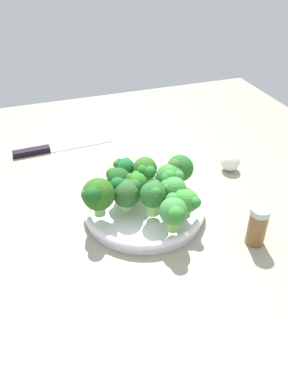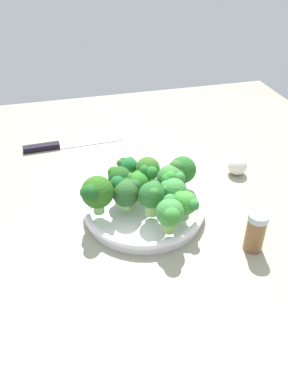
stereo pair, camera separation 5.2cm
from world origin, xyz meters
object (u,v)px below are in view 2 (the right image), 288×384
object	(u,v)px
broccoli_floret_10	(170,213)
pepper_shaker	(255,232)
broccoli_floret_9	(126,191)
broccoli_floret_3	(171,179)
broccoli_floret_7	(119,178)
broccoli_floret_1	(181,170)
broccoli_floret_2	(173,191)
bowl	(144,209)
broccoli_floret_11	(185,203)
broccoli_floret_5	(96,193)
broccoli_floret_4	(152,196)
broccoli_floret_6	(148,170)
broccoli_floret_8	(128,167)
knife	(59,145)
broccoli_floret_0	(137,184)
garlic_bulb	(237,166)

from	to	relation	value
broccoli_floret_10	pepper_shaker	size ratio (longest dim) A/B	0.87
broccoli_floret_9	broccoli_floret_3	bearing A→B (deg)	6.11
broccoli_floret_7	broccoli_floret_10	distance (cm)	15.44
broccoli_floret_1	broccoli_floret_2	xyz separation A→B (cm)	(-3.78, -5.76, -0.65)
bowl	broccoli_floret_11	distance (cm)	10.44
bowl	broccoli_floret_2	xyz separation A→B (cm)	(5.21, -2.45, 5.46)
broccoli_floret_3	broccoli_floret_5	xyz separation A→B (cm)	(-15.71, -1.75, 0.58)
broccoli_floret_1	broccoli_floret_11	world-z (taller)	broccoli_floret_1
bowl	broccoli_floret_4	world-z (taller)	broccoli_floret_4
broccoli_floret_2	broccoli_floret_3	world-z (taller)	broccoli_floret_3
broccoli_floret_4	broccoli_floret_6	size ratio (longest dim) A/B	1.08
broccoli_floret_6	broccoli_floret_7	world-z (taller)	broccoli_floret_7
broccoli_floret_8	knife	bearing A→B (deg)	119.98
bowl	pepper_shaker	world-z (taller)	pepper_shaker
broccoli_floret_4	knife	xyz separation A→B (cm)	(-15.61, 37.23, -6.56)
broccoli_floret_11	knife	size ratio (longest dim) A/B	0.23
broccoli_floret_1	broccoli_floret_8	xyz separation A→B (cm)	(-10.07, 6.67, -1.59)
broccoli_floret_7	pepper_shaker	xyz separation A→B (cm)	(21.40, -19.47, -2.81)
broccoli_floret_9	knife	size ratio (longest dim) A/B	0.25
broccoli_floret_2	broccoli_floret_11	world-z (taller)	broccoli_floret_2
broccoli_floret_4	broccoli_floret_10	size ratio (longest dim) A/B	1.00
broccoli_floret_6	broccoli_floret_9	bearing A→B (deg)	-134.75
broccoli_floret_1	broccoli_floret_7	world-z (taller)	broccoli_floret_1
broccoli_floret_6	broccoli_floret_4	bearing A→B (deg)	-100.51
broccoli_floret_0	broccoli_floret_4	xyz separation A→B (cm)	(1.66, -5.73, 0.80)
knife	broccoli_floret_0	bearing A→B (deg)	-66.11
broccoli_floret_5	broccoli_floret_6	size ratio (longest dim) A/B	1.24
broccoli_floret_2	broccoli_floret_6	world-z (taller)	same
broccoli_floret_8	knife	xyz separation A→B (cm)	(-13.80, 23.92, -5.40)
broccoli_floret_2	pepper_shaker	world-z (taller)	broccoli_floret_2
bowl	broccoli_floret_7	distance (cm)	8.20
broccoli_floret_0	garlic_bulb	size ratio (longest dim) A/B	1.30
knife	pepper_shaker	size ratio (longest dim) A/B	3.27
broccoli_floret_7	broccoli_floret_9	world-z (taller)	broccoli_floret_7
broccoli_floret_4	knife	world-z (taller)	broccoli_floret_4
broccoli_floret_5	broccoli_floret_7	xyz separation A→B (cm)	(5.55, 5.00, -0.81)
knife	pepper_shaker	world-z (taller)	pepper_shaker
broccoli_floret_1	broccoli_floret_8	bearing A→B (deg)	146.47
broccoli_floret_11	pepper_shaker	bearing A→B (deg)	-38.73
broccoli_floret_1	knife	xyz separation A→B (cm)	(-23.86, 30.59, -6.99)
bowl	broccoli_floret_3	world-z (taller)	broccoli_floret_3
broccoli_floret_6	pepper_shaker	xyz separation A→B (cm)	(14.68, -21.53, -2.50)
broccoli_floret_7	knife	xyz separation A→B (cm)	(-10.72, 29.45, -6.38)
garlic_bulb	broccoli_floret_10	bearing A→B (deg)	-140.50
broccoli_floret_4	bowl	bearing A→B (deg)	102.43
broccoli_floret_3	garlic_bulb	xyz separation A→B (cm)	(19.74, 8.50, -4.87)
broccoli_floret_11	garlic_bulb	xyz separation A→B (cm)	(19.24, 16.10, -4.20)
broccoli_floret_2	broccoli_floret_8	size ratio (longest dim) A/B	1.24
broccoli_floret_4	broccoli_floret_11	distance (cm)	6.56
broccoli_floret_7	broccoli_floret_9	size ratio (longest dim) A/B	1.02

